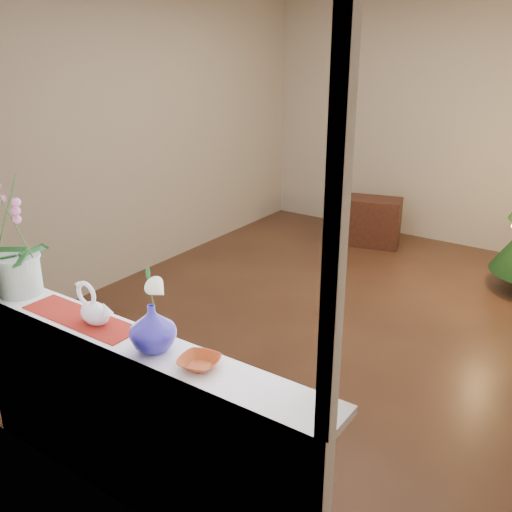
{
  "coord_description": "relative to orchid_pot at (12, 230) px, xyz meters",
  "views": [
    {
      "loc": [
        1.83,
        -3.99,
        2.26
      ],
      "look_at": [
        0.04,
        -1.4,
        1.05
      ],
      "focal_mm": 40.0,
      "sensor_mm": 36.0,
      "label": 1
    }
  ],
  "objects": [
    {
      "name": "lily",
      "position": [
        1.05,
        -0.03,
        -0.02
      ],
      "size": [
        0.14,
        0.08,
        0.19
      ],
      "primitive_type": null,
      "color": "silver",
      "rests_on": "blue_vase"
    },
    {
      "name": "amber_dish",
      "position": [
        1.31,
        -0.02,
        -0.35
      ],
      "size": [
        0.18,
        0.18,
        0.04
      ],
      "primitive_type": "imported",
      "rotation": [
        0.0,
        0.0,
        0.21
      ],
      "color": "maroon",
      "rests_on": "windowsill"
    },
    {
      "name": "window_apron",
      "position": [
        0.9,
        -0.11,
        -0.85
      ],
      "size": [
        2.2,
        0.08,
        0.88
      ],
      "primitive_type": "cube",
      "color": "white",
      "rests_on": "ground"
    },
    {
      "name": "swan",
      "position": [
        0.63,
        -0.01,
        -0.27
      ],
      "size": [
        0.25,
        0.14,
        0.2
      ],
      "primitive_type": null,
      "rotation": [
        0.0,
        0.0,
        0.12
      ],
      "color": "silver",
      "rests_on": "windowsill"
    },
    {
      "name": "blue_vase",
      "position": [
        1.05,
        -0.03,
        -0.24
      ],
      "size": [
        0.3,
        0.3,
        0.26
      ],
      "primitive_type": "imported",
      "rotation": [
        0.0,
        0.0,
        -0.27
      ],
      "color": "navy",
      "rests_on": "windowsill"
    },
    {
      "name": "ground",
      "position": [
        0.9,
        2.35,
        -1.29
      ],
      "size": [
        5.0,
        5.0,
        0.0
      ],
      "primitive_type": "plane",
      "color": "#3A2117",
      "rests_on": "ground"
    },
    {
      "name": "orchid_pot",
      "position": [
        0.0,
        0.0,
        0.0
      ],
      "size": [
        0.3,
        0.3,
        0.74
      ],
      "primitive_type": null,
      "rotation": [
        0.0,
        0.0,
        0.22
      ],
      "color": "beige",
      "rests_on": "windowsill"
    },
    {
      "name": "windowsill",
      "position": [
        0.9,
        -0.02,
        -0.39
      ],
      "size": [
        2.2,
        0.26,
        0.04
      ],
      "primitive_type": "cube",
      "color": "white",
      "rests_on": "window_apron"
    },
    {
      "name": "wall_front",
      "position": [
        0.9,
        -0.15,
        0.06
      ],
      "size": [
        4.5,
        0.1,
        2.7
      ],
      "primitive_type": "cube",
      "color": "beige",
      "rests_on": "ground"
    },
    {
      "name": "paperweight",
      "position": [
        1.05,
        -0.03,
        -0.34
      ],
      "size": [
        0.08,
        0.08,
        0.07
      ],
      "primitive_type": "sphere",
      "rotation": [
        0.0,
        0.0,
        -0.29
      ],
      "color": "white",
      "rests_on": "windowsill"
    },
    {
      "name": "wall_left",
      "position": [
        -1.35,
        2.35,
        0.06
      ],
      "size": [
        0.1,
        5.0,
        2.7
      ],
      "primitive_type": "cube",
      "color": "beige",
      "rests_on": "ground"
    },
    {
      "name": "window_frame",
      "position": [
        0.9,
        -0.12,
        0.41
      ],
      "size": [
        2.22,
        0.06,
        1.6
      ],
      "primitive_type": null,
      "color": "white",
      "rests_on": "windowsill"
    },
    {
      "name": "side_table",
      "position": [
        0.21,
        4.25,
        -1.01
      ],
      "size": [
        0.8,
        0.55,
        0.55
      ],
      "primitive_type": "cube",
      "rotation": [
        0.0,
        0.0,
        0.27
      ],
      "color": "black",
      "rests_on": "ground"
    },
    {
      "name": "wall_back",
      "position": [
        0.9,
        4.85,
        0.06
      ],
      "size": [
        4.5,
        0.1,
        2.7
      ],
      "primitive_type": "cube",
      "color": "beige",
      "rests_on": "ground"
    },
    {
      "name": "runner",
      "position": [
        0.52,
        -0.02,
        -0.37
      ],
      "size": [
        0.7,
        0.2,
        0.01
      ],
      "primitive_type": "cube",
      "color": "maroon",
      "rests_on": "windowsill"
    }
  ]
}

